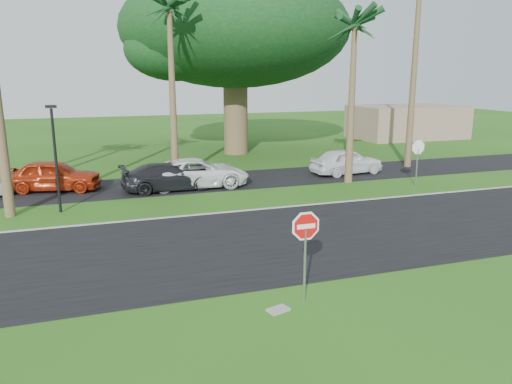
{
  "coord_description": "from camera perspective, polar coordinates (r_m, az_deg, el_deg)",
  "views": [
    {
      "loc": [
        -4.63,
        -14.19,
        5.91
      ],
      "look_at": [
        0.91,
        2.2,
        1.8
      ],
      "focal_mm": 35.0,
      "sensor_mm": 36.0,
      "label": 1
    }
  ],
  "objects": [
    {
      "name": "stop_sign_far",
      "position": [
        28.03,
        18.01,
        4.22
      ],
      "size": [
        1.05,
        0.07,
        2.62
      ],
      "rotation": [
        0.0,
        0.0,
        3.14
      ],
      "color": "gray",
      "rests_on": "ground"
    },
    {
      "name": "car_dark",
      "position": [
        26.17,
        -9.98,
        1.68
      ],
      "size": [
        4.96,
        2.26,
        1.41
      ],
      "primitive_type": "imported",
      "rotation": [
        0.0,
        0.0,
        1.63
      ],
      "color": "black",
      "rests_on": "ground"
    },
    {
      "name": "car_red",
      "position": [
        27.68,
        -22.14,
        1.74
      ],
      "size": [
        5.04,
        2.98,
        1.61
      ],
      "primitive_type": "imported",
      "rotation": [
        0.0,
        0.0,
        1.33
      ],
      "color": "#A0270D",
      "rests_on": "ground"
    },
    {
      "name": "car_pickup",
      "position": [
        30.49,
        10.32,
        3.43
      ],
      "size": [
        4.68,
        2.35,
        1.53
      ],
      "primitive_type": "imported",
      "rotation": [
        0.0,
        0.0,
        1.69
      ],
      "color": "white",
      "rests_on": "ground"
    },
    {
      "name": "curb",
      "position": [
        21.58,
        -5.58,
        -2.51
      ],
      "size": [
        120.0,
        0.12,
        0.06
      ],
      "primitive_type": "cube",
      "color": "gray",
      "rests_on": "ground"
    },
    {
      "name": "palm_right_near",
      "position": [
        27.86,
        11.22,
        17.82
      ],
      "size": [
        5.0,
        5.0,
        9.5
      ],
      "color": "brown",
      "rests_on": "ground"
    },
    {
      "name": "streetlight_right",
      "position": [
        22.96,
        -21.97,
        4.24
      ],
      "size": [
        0.45,
        0.25,
        4.64
      ],
      "color": "black",
      "rests_on": "ground"
    },
    {
      "name": "stop_sign_near",
      "position": [
        12.98,
        5.67,
        -5.27
      ],
      "size": [
        1.05,
        0.07,
        2.62
      ],
      "color": "gray",
      "rests_on": "ground"
    },
    {
      "name": "road",
      "position": [
        17.84,
        -2.58,
        -5.96
      ],
      "size": [
        120.0,
        8.0,
        0.02
      ],
      "primitive_type": "cube",
      "color": "black",
      "rests_on": "ground"
    },
    {
      "name": "ground",
      "position": [
        16.05,
        -0.57,
        -8.24
      ],
      "size": [
        120.0,
        120.0,
        0.0
      ],
      "primitive_type": "plane",
      "color": "#244E13",
      "rests_on": "ground"
    },
    {
      "name": "palm_center",
      "position": [
        28.75,
        -9.88,
        19.68
      ],
      "size": [
        5.0,
        5.0,
        10.5
      ],
      "color": "brown",
      "rests_on": "ground"
    },
    {
      "name": "building_far",
      "position": [
        49.54,
        16.86,
        7.68
      ],
      "size": [
        10.0,
        6.0,
        3.0
      ],
      "primitive_type": "cube",
      "color": "gray",
      "rests_on": "ground"
    },
    {
      "name": "car_minivan",
      "position": [
        26.73,
        -6.67,
        2.15
      ],
      "size": [
        5.57,
        2.81,
        1.51
      ],
      "primitive_type": "imported",
      "rotation": [
        0.0,
        0.0,
        1.51
      ],
      "color": "white",
      "rests_on": "ground"
    },
    {
      "name": "parking_strip",
      "position": [
        27.72,
        -8.64,
        0.92
      ],
      "size": [
        120.0,
        5.0,
        0.02
      ],
      "primitive_type": "cube",
      "color": "black",
      "rests_on": "ground"
    },
    {
      "name": "canopy_tree",
      "position": [
        37.84,
        -2.43,
        17.95
      ],
      "size": [
        16.5,
        16.5,
        13.12
      ],
      "color": "brown",
      "rests_on": "ground"
    },
    {
      "name": "utility_slab",
      "position": [
        13.11,
        2.56,
        -13.29
      ],
      "size": [
        0.63,
        0.5,
        0.06
      ],
      "primitive_type": "cube",
      "rotation": [
        0.0,
        0.0,
        0.3
      ],
      "color": "gray",
      "rests_on": "ground"
    }
  ]
}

